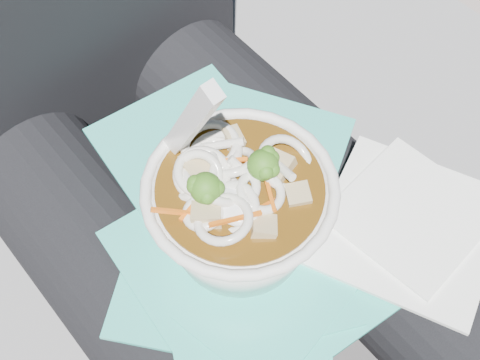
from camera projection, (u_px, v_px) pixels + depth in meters
stone_ledge at (179, 277)px, 0.95m from camera, size 1.02×0.55×0.45m
lap at (250, 264)px, 0.64m from camera, size 0.34×0.48×0.14m
person_body at (189, 186)px, 0.65m from camera, size 0.34×0.94×0.99m
plastic_bag at (239, 243)px, 0.56m from camera, size 0.32×0.37×0.01m
napkins at (410, 223)px, 0.56m from camera, size 0.19×0.19×0.01m
udon_bowl at (238, 206)px, 0.51m from camera, size 0.15×0.15×0.20m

